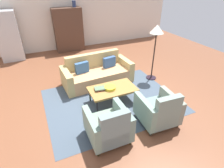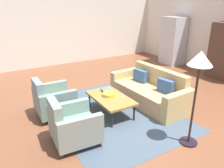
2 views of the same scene
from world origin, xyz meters
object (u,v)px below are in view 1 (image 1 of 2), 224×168
(armchair_right, at_px, (159,111))
(armchair_left, at_px, (109,127))
(cabinet, at_px, (69,30))
(coffee_table, at_px, (113,90))
(refrigerator, at_px, (9,36))
(fruit_bowl, at_px, (110,88))
(vase_tall, at_px, (74,4))
(book_stack, at_px, (100,89))
(floor_lamp, at_px, (156,34))
(couch, at_px, (97,73))

(armchair_right, bearing_deg, armchair_left, -176.44)
(armchair_left, xyz_separation_m, cabinet, (0.51, 5.59, 0.56))
(coffee_table, bearing_deg, refrigerator, 119.27)
(armchair_right, xyz_separation_m, refrigerator, (-3.01, 5.48, 0.58))
(fruit_bowl, xyz_separation_m, vase_tall, (0.33, 4.41, 1.47))
(fruit_bowl, height_order, book_stack, fruit_bowl)
(vase_tall, bearing_deg, floor_lamp, -68.93)
(armchair_left, height_order, book_stack, armchair_left)
(armchair_left, distance_m, armchair_right, 1.20)
(coffee_table, bearing_deg, floor_lamp, 21.52)
(refrigerator, xyz_separation_m, floor_lamp, (4.12, -3.65, 0.52))
(armchair_left, xyz_separation_m, armchair_right, (1.20, 0.00, 0.00))
(book_stack, bearing_deg, couch, 74.31)
(book_stack, xyz_separation_m, refrigerator, (-2.10, 4.24, 0.47))
(fruit_bowl, distance_m, refrigerator, 4.93)
(armchair_right, distance_m, book_stack, 1.54)
(book_stack, bearing_deg, refrigerator, 116.33)
(armchair_right, distance_m, refrigerator, 6.28)
(couch, distance_m, cabinet, 3.29)
(book_stack, distance_m, refrigerator, 4.76)
(vase_tall, bearing_deg, armchair_right, -86.50)
(coffee_table, distance_m, book_stack, 0.33)
(floor_lamp, bearing_deg, fruit_bowl, -159.27)
(couch, relative_size, cabinet, 1.19)
(armchair_left, relative_size, book_stack, 2.94)
(coffee_table, height_order, armchair_right, armchair_right)
(cabinet, distance_m, refrigerator, 2.33)
(vase_tall, bearing_deg, fruit_bowl, -94.21)
(vase_tall, height_order, floor_lamp, vase_tall)
(armchair_left, relative_size, fruit_bowl, 3.05)
(book_stack, relative_size, cabinet, 0.17)
(fruit_bowl, xyz_separation_m, refrigerator, (-2.35, 4.31, 0.47))
(fruit_bowl, bearing_deg, coffee_table, 0.00)
(coffee_table, distance_m, refrigerator, 4.98)
(couch, xyz_separation_m, vase_tall, (0.26, 3.23, 1.64))
(armchair_right, distance_m, vase_tall, 5.81)
(armchair_right, height_order, cabinet, cabinet)
(couch, bearing_deg, armchair_right, 101.43)
(refrigerator, relative_size, floor_lamp, 1.08)
(armchair_right, bearing_deg, couch, 107.87)
(armchair_left, xyz_separation_m, vase_tall, (0.86, 5.58, 1.58))
(couch, relative_size, book_stack, 7.16)
(couch, height_order, floor_lamp, floor_lamp)
(couch, relative_size, refrigerator, 1.16)
(couch, relative_size, armchair_right, 2.43)
(fruit_bowl, xyz_separation_m, cabinet, (-0.02, 4.42, 0.45))
(cabinet, xyz_separation_m, refrigerator, (-2.32, -0.10, 0.03))
(fruit_bowl, relative_size, book_stack, 0.96)
(coffee_table, relative_size, armchair_left, 1.36)
(armchair_left, bearing_deg, couch, 76.33)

